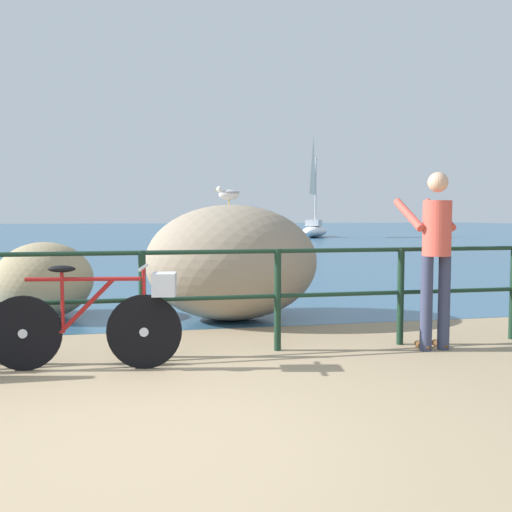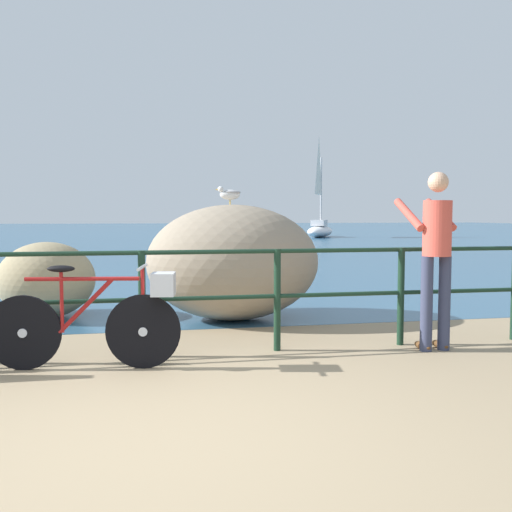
{
  "view_description": "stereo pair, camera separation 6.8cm",
  "coord_description": "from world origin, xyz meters",
  "views": [
    {
      "loc": [
        -0.03,
        -3.38,
        1.35
      ],
      "look_at": [
        1.19,
        2.5,
        0.92
      ],
      "focal_mm": 40.06,
      "sensor_mm": 36.0,
      "label": 1
    },
    {
      "loc": [
        0.03,
        -3.4,
        1.35
      ],
      "look_at": [
        1.19,
        2.5,
        0.92
      ],
      "focal_mm": 40.06,
      "sensor_mm": 36.0,
      "label": 2
    }
  ],
  "objects": [
    {
      "name": "sailboat",
      "position": [
        10.63,
        30.3,
        0.71
      ],
      "size": [
        3.26,
        4.48,
        6.16
      ],
      "rotation": [
        0.0,
        0.0,
        1.07
      ],
      "color": "white",
      "rests_on": "sea_surface"
    },
    {
      "name": "person_at_railing",
      "position": [
        2.88,
        1.82,
        0.99
      ],
      "size": [
        0.47,
        0.65,
        1.78
      ],
      "rotation": [
        0.0,
        0.0,
        1.63
      ],
      "color": "#333851",
      "rests_on": "ground_plane"
    },
    {
      "name": "breakwater_boulder_main",
      "position": [
        1.15,
        3.89,
        0.75
      ],
      "size": [
        2.23,
        1.84,
        1.49
      ],
      "color": "gray",
      "rests_on": "ground"
    },
    {
      "name": "seagull",
      "position": [
        1.11,
        3.89,
        1.63
      ],
      "size": [
        0.34,
        0.14,
        0.23
      ],
      "rotation": [
        0.0,
        0.0,
        3.06
      ],
      "color": "gold",
      "rests_on": "breakwater_boulder_main"
    },
    {
      "name": "bicycle",
      "position": [
        -0.36,
        1.73,
        0.46
      ],
      "size": [
        1.69,
        0.48,
        0.92
      ],
      "rotation": [
        0.0,
        0.0,
        -0.14
      ],
      "color": "black",
      "rests_on": "ground_plane"
    },
    {
      "name": "sea_surface",
      "position": [
        0.0,
        48.3,
        0.0
      ],
      "size": [
        120.0,
        90.0,
        0.01
      ],
      "primitive_type": "cube",
      "color": "#2D5675",
      "rests_on": "ground_plane"
    },
    {
      "name": "breakwater_boulder_left",
      "position": [
        -1.25,
        4.52,
        0.5
      ],
      "size": [
        1.25,
        1.33,
        1.0
      ],
      "color": "#978764",
      "rests_on": "ground"
    },
    {
      "name": "promenade_railing",
      "position": [
        0.0,
        2.1,
        0.63
      ],
      "size": [
        8.01,
        0.07,
        1.02
      ],
      "color": "black",
      "rests_on": "ground_plane"
    },
    {
      "name": "ground_plane",
      "position": [
        0.0,
        20.0,
        -0.05
      ],
      "size": [
        120.0,
        120.0,
        0.1
      ],
      "primitive_type": "cube",
      "color": "#937F60"
    }
  ]
}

